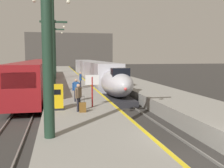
# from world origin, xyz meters

# --- Properties ---
(ground_plane) EXTENTS (260.00, 260.00, 0.00)m
(ground_plane) POSITION_xyz_m (0.00, 0.00, 0.00)
(ground_plane) COLOR #33302D
(platform_left) EXTENTS (4.80, 110.00, 1.05)m
(platform_left) POSITION_xyz_m (-4.05, 24.75, 0.53)
(platform_left) COLOR gray
(platform_left) RESTS_ON ground
(platform_right) EXTENTS (4.80, 110.00, 1.05)m
(platform_right) POSITION_xyz_m (4.05, 24.75, 0.53)
(platform_right) COLOR gray
(platform_right) RESTS_ON ground
(platform_left_safety_stripe) EXTENTS (0.20, 107.80, 0.01)m
(platform_left_safety_stripe) POSITION_xyz_m (-1.77, 24.75, 1.05)
(platform_left_safety_stripe) COLOR yellow
(platform_left_safety_stripe) RESTS_ON platform_left
(rail_main_left) EXTENTS (0.08, 110.00, 0.12)m
(rail_main_left) POSITION_xyz_m (-0.75, 27.50, 0.06)
(rail_main_left) COLOR slate
(rail_main_left) RESTS_ON ground
(rail_main_right) EXTENTS (0.08, 110.00, 0.12)m
(rail_main_right) POSITION_xyz_m (0.75, 27.50, 0.06)
(rail_main_right) COLOR slate
(rail_main_right) RESTS_ON ground
(rail_secondary_left) EXTENTS (0.08, 110.00, 0.12)m
(rail_secondary_left) POSITION_xyz_m (-8.85, 27.50, 0.06)
(rail_secondary_left) COLOR slate
(rail_secondary_left) RESTS_ON ground
(rail_secondary_right) EXTENTS (0.08, 110.00, 0.12)m
(rail_secondary_right) POSITION_xyz_m (-7.35, 27.50, 0.06)
(rail_secondary_right) COLOR slate
(rail_secondary_right) RESTS_ON ground
(highspeed_train_main) EXTENTS (2.92, 38.25, 3.60)m
(highspeed_train_main) POSITION_xyz_m (0.00, 29.91, 1.93)
(highspeed_train_main) COLOR silver
(highspeed_train_main) RESTS_ON ground
(regional_train_adjacent) EXTENTS (2.85, 36.60, 3.80)m
(regional_train_adjacent) POSITION_xyz_m (-8.10, 27.19, 2.13)
(regional_train_adjacent) COLOR maroon
(regional_train_adjacent) RESTS_ON ground
(station_column_near) EXTENTS (4.00, 0.68, 8.96)m
(station_column_near) POSITION_xyz_m (-5.90, 1.29, 6.45)
(station_column_near) COLOR #1E3828
(station_column_near) RESTS_ON platform_left
(station_column_mid) EXTENTS (4.00, 0.68, 9.23)m
(station_column_mid) POSITION_xyz_m (-5.90, 15.26, 6.60)
(station_column_mid) COLOR #1E3828
(station_column_mid) RESTS_ON platform_left
(station_column_far) EXTENTS (4.00, 0.68, 8.60)m
(station_column_far) POSITION_xyz_m (-5.90, 30.37, 6.26)
(station_column_far) COLOR #1E3828
(station_column_far) RESTS_ON platform_left
(station_column_distant) EXTENTS (4.00, 0.68, 9.03)m
(station_column_distant) POSITION_xyz_m (-5.90, 45.76, 6.49)
(station_column_distant) COLOR #1E3828
(station_column_distant) RESTS_ON platform_left
(passenger_near_edge) EXTENTS (0.41, 0.47, 1.69)m
(passenger_near_edge) POSITION_xyz_m (-4.31, 6.18, 2.04)
(passenger_near_edge) COLOR #23232D
(passenger_near_edge) RESTS_ON platform_left
(passenger_mid_platform) EXTENTS (0.23, 0.57, 1.69)m
(passenger_mid_platform) POSITION_xyz_m (-3.17, 17.61, 2.04)
(passenger_mid_platform) COLOR #23232D
(passenger_mid_platform) RESTS_ON platform_left
(passenger_far_waiting) EXTENTS (0.57, 0.26, 1.69)m
(passenger_far_waiting) POSITION_xyz_m (-4.19, 9.73, 2.04)
(passenger_far_waiting) COLOR #23232D
(passenger_far_waiting) RESTS_ON platform_left
(rolling_suitcase) EXTENTS (0.40, 0.22, 0.98)m
(rolling_suitcase) POSITION_xyz_m (-4.09, 5.88, 1.35)
(rolling_suitcase) COLOR brown
(rolling_suitcase) RESTS_ON platform_left
(ticket_machine_yellow) EXTENTS (0.76, 0.62, 1.60)m
(ticket_machine_yellow) POSITION_xyz_m (-5.55, 7.00, 1.79)
(ticket_machine_yellow) COLOR yellow
(ticket_machine_yellow) RESTS_ON platform_left
(departure_info_board) EXTENTS (0.90, 0.10, 2.12)m
(departure_info_board) POSITION_xyz_m (-3.30, 7.43, 2.56)
(departure_info_board) COLOR maroon
(departure_info_board) RESTS_ON platform_left
(terminus_back_wall) EXTENTS (36.00, 2.00, 14.00)m
(terminus_back_wall) POSITION_xyz_m (0.00, 102.00, 7.00)
(terminus_back_wall) COLOR #4C4742
(terminus_back_wall) RESTS_ON ground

